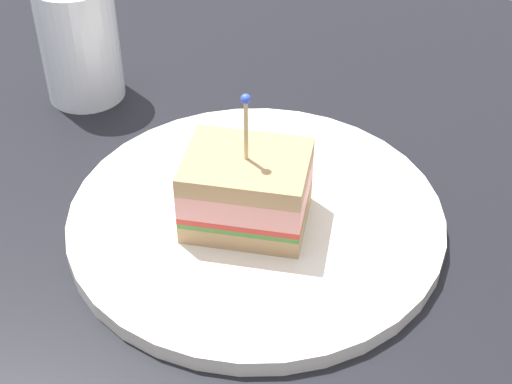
% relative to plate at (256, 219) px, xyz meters
% --- Properties ---
extents(ground_plane, '(0.97, 0.97, 0.02)m').
position_rel_plate_xyz_m(ground_plane, '(0.00, 0.00, -0.02)').
color(ground_plane, black).
extents(plate, '(0.29, 0.29, 0.01)m').
position_rel_plate_xyz_m(plate, '(0.00, 0.00, 0.00)').
color(plate, silver).
rests_on(plate, ground_plane).
extents(sandwich_half_center, '(0.11, 0.10, 0.11)m').
position_rel_plate_xyz_m(sandwich_half_center, '(-0.00, 0.01, 0.04)').
color(sandwich_half_center, tan).
rests_on(sandwich_half_center, plate).
extents(drink_glass, '(0.07, 0.07, 0.11)m').
position_rel_plate_xyz_m(drink_glass, '(0.24, -0.05, 0.04)').
color(drink_glass, beige).
rests_on(drink_glass, ground_plane).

